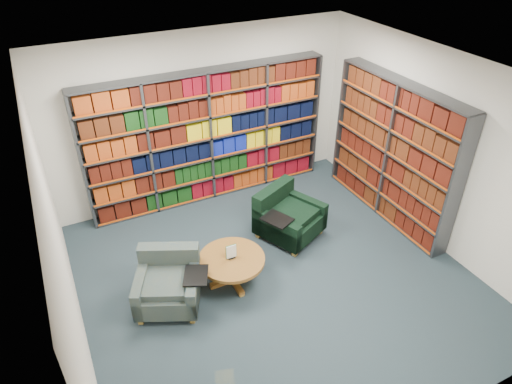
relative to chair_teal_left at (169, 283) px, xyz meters
name	(u,v)px	position (x,y,z in m)	size (l,w,h in m)	color
room_shell	(278,192)	(1.41, -0.25, 1.12)	(5.02, 5.02, 2.82)	#1B2931
bookshelf_back	(209,137)	(1.41, 2.09, 0.82)	(4.00, 0.28, 2.20)	#47494F
bookshelf_right	(393,152)	(3.75, 0.35, 0.82)	(0.28, 2.50, 2.20)	#47494F
chair_teal_left	(169,283)	(0.00, 0.00, 0.00)	(1.04, 1.02, 0.70)	#021C3E
chair_green_right	(285,217)	(2.00, 0.55, 0.02)	(1.11, 1.09, 0.75)	black
coffee_table	(232,263)	(0.84, -0.06, 0.05)	(0.88, 0.88, 0.62)	brown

